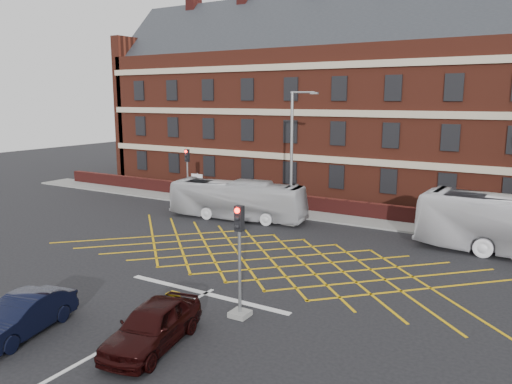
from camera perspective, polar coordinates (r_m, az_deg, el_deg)
The scene contains 15 objects.
ground at distance 24.23m, azimuth -0.78°, elevation -8.85°, with size 120.00×120.00×0.00m, color black.
victorian_building at distance 43.06m, azimuth 15.30°, elevation 9.95°, with size 51.00×12.17×20.40m.
boundary_wall at distance 35.39m, azimuth 10.35°, elevation -1.82°, with size 56.00×0.50×1.10m, color #491513.
far_pavement at distance 34.58m, azimuth 9.74°, elevation -2.92°, with size 60.00×3.00×0.12m, color slate.
box_junction_hatching at distance 25.85m, azimuth 1.57°, elevation -7.56°, with size 11.50×0.12×0.02m, color #CC990C.
stop_line at distance 21.52m, azimuth -5.78°, elevation -11.45°, with size 8.00×0.30×0.02m, color silver.
centre_line at distance 17.27m, azimuth -19.41°, elevation -17.89°, with size 0.15×14.00×0.02m, color silver.
bus_left at distance 33.79m, azimuth -2.16°, elevation -0.90°, with size 2.22×9.48×2.64m, color #B8B8BD.
car_navy at distance 19.53m, azimuth -25.19°, elevation -12.69°, with size 1.46×4.18×1.38m, color black.
car_maroon at distance 17.32m, azimuth -11.74°, elevation -14.67°, with size 1.76×4.37×1.49m, color black.
traffic_light_near at distance 18.72m, azimuth -1.89°, elevation -9.10°, with size 0.70×0.70×4.27m.
traffic_light_far at distance 38.72m, azimuth -7.81°, elevation 1.16°, with size 0.70×0.70×4.27m.
street_lamp at distance 32.18m, azimuth 4.16°, elevation 1.34°, with size 2.25×1.00×8.51m.
direction_signs at distance 40.35m, azimuth -6.74°, elevation 1.01°, with size 1.10×0.16×2.20m.
utility_cabinet at distance 19.38m, azimuth -9.45°, elevation -12.63°, with size 0.40×0.39×0.96m, color gold.
Camera 1 is at (12.01, -19.42, 8.09)m, focal length 35.00 mm.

